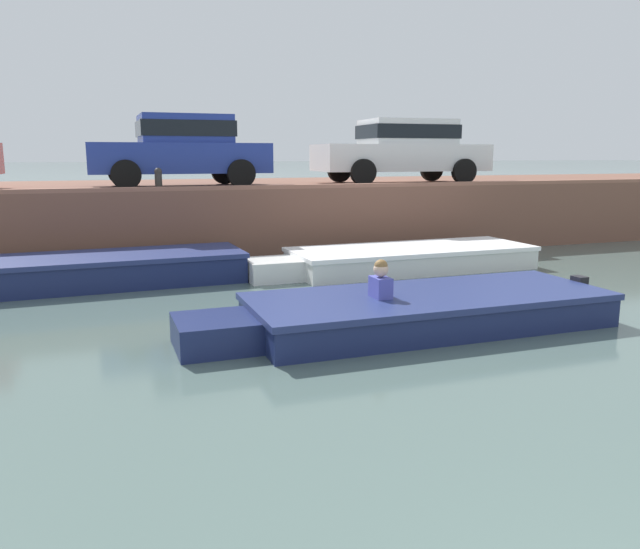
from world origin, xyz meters
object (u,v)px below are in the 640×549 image
object	(u,v)px
car_left_inner_blue	(181,148)
car_centre_white	(403,148)
boat_moored_east_white	(401,259)
motorboat_passing	(414,311)
boat_moored_central_navy	(100,270)
mooring_bollard_mid	(158,178)

from	to	relation	value
car_left_inner_blue	car_centre_white	xyz separation A→B (m)	(5.41, -0.00, 0.00)
boat_moored_east_white	motorboat_passing	bearing A→B (deg)	-114.44
boat_moored_central_navy	car_left_inner_blue	bearing A→B (deg)	58.91
boat_moored_central_navy	car_centre_white	xyz separation A→B (m)	(7.24, 3.02, 2.09)
boat_moored_east_white	motorboat_passing	distance (m)	4.10
car_centre_white	boat_moored_east_white	bearing A→B (deg)	-116.62
boat_moored_east_white	car_left_inner_blue	size ratio (longest dim) A/B	1.48
boat_moored_east_white	motorboat_passing	world-z (taller)	motorboat_passing
boat_moored_central_navy	mooring_bollard_mid	size ratio (longest dim) A/B	11.93
boat_moored_central_navy	car_left_inner_blue	xyz separation A→B (m)	(1.83, 3.03, 2.09)
car_centre_white	mooring_bollard_mid	world-z (taller)	car_centre_white
boat_moored_central_navy	boat_moored_east_white	xyz separation A→B (m)	(5.50, -0.45, -0.04)
motorboat_passing	mooring_bollard_mid	size ratio (longest dim) A/B	12.92
motorboat_passing	car_centre_white	xyz separation A→B (m)	(3.44, 7.21, 2.13)
boat_moored_east_white	motorboat_passing	size ratio (longest dim) A/B	0.99
car_centre_white	mooring_bollard_mid	size ratio (longest dim) A/B	9.61
boat_moored_central_navy	car_centre_white	bearing A→B (deg)	22.68
boat_moored_central_navy	motorboat_passing	distance (m)	5.65
car_left_inner_blue	mooring_bollard_mid	bearing A→B (deg)	-113.74
boat_moored_central_navy	car_left_inner_blue	distance (m)	4.11
boat_moored_east_white	mooring_bollard_mid	size ratio (longest dim) A/B	12.76
car_centre_white	car_left_inner_blue	bearing A→B (deg)	179.97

